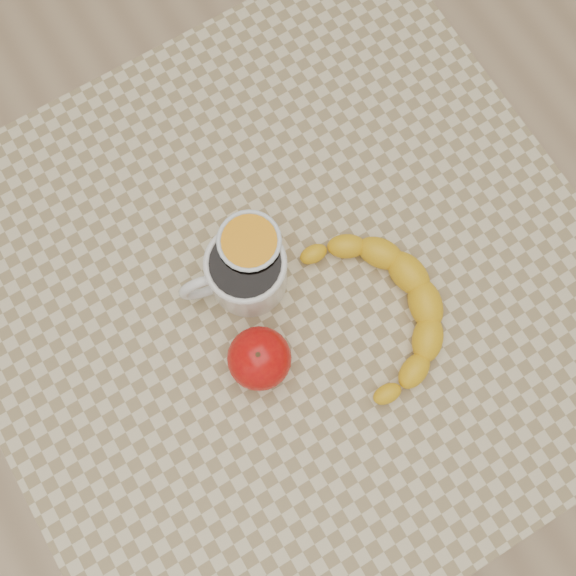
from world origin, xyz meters
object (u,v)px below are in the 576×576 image
table (288,305)px  orange_juice_glass (251,251)px  coffee_mug (245,272)px  banana (381,312)px  apple (259,358)px

table → orange_juice_glass: (-0.02, 0.06, 0.13)m
coffee_mug → orange_juice_glass: 0.03m
table → banana: (0.08, -0.09, 0.11)m
coffee_mug → banana: bearing=-46.1°
orange_juice_glass → apple: orange_juice_glass is taller
table → orange_juice_glass: bearing=107.0°
coffee_mug → orange_juice_glass: bearing=43.4°
coffee_mug → orange_juice_glass: orange_juice_glass is taller
table → apple: apple is taller
orange_juice_glass → apple: size_ratio=1.07×
apple → banana: (0.16, -0.03, -0.01)m
coffee_mug → banana: 0.18m
orange_juice_glass → table: bearing=-73.0°
orange_juice_glass → banana: orange_juice_glass is taller
table → banana: size_ratio=2.66×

